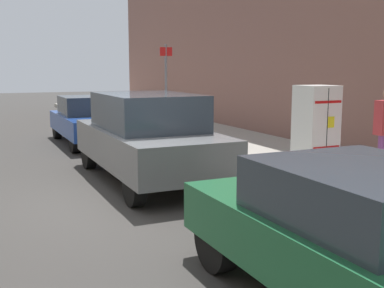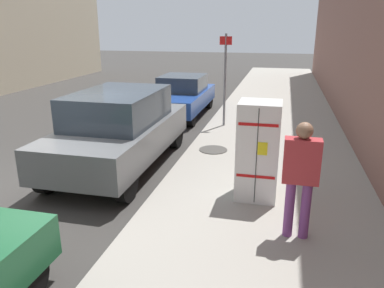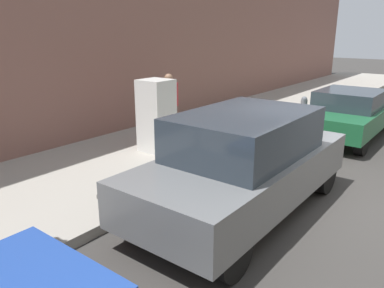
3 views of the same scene
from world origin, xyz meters
TOP-DOWN VIEW (x-y plane):
  - ground_plane at (0.00, 0.00)m, footprint 80.00×80.00m
  - sidewalk_slab at (-4.24, 0.00)m, footprint 4.06×44.00m
  - discarded_refrigerator at (-4.09, 0.02)m, footprint 0.72×0.70m
  - manhole_cover at (-2.86, -2.40)m, footprint 0.70×0.70m
  - street_sign_post at (-2.73, -4.88)m, footprint 0.36×0.07m
  - pedestrian_walking_far at (-4.77, 1.25)m, footprint 0.50×0.23m
  - parked_hatchback_blue at (-0.90, -6.67)m, footprint 1.71×4.11m
  - parked_suv_gray at (-0.90, -1.26)m, footprint 1.93×4.60m

SIDE VIEW (x-z plane):
  - ground_plane at x=0.00m, z-range 0.00..0.00m
  - sidewalk_slab at x=-4.24m, z-range 0.00..0.18m
  - manhole_cover at x=-2.86m, z-range 0.18..0.19m
  - parked_hatchback_blue at x=-0.90m, z-range 0.01..1.44m
  - parked_suv_gray at x=-0.90m, z-range 0.03..1.80m
  - discarded_refrigerator at x=-4.09m, z-range 0.18..1.93m
  - pedestrian_walking_far at x=-4.77m, z-range 0.32..2.06m
  - street_sign_post at x=-2.73m, z-range 0.33..3.09m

